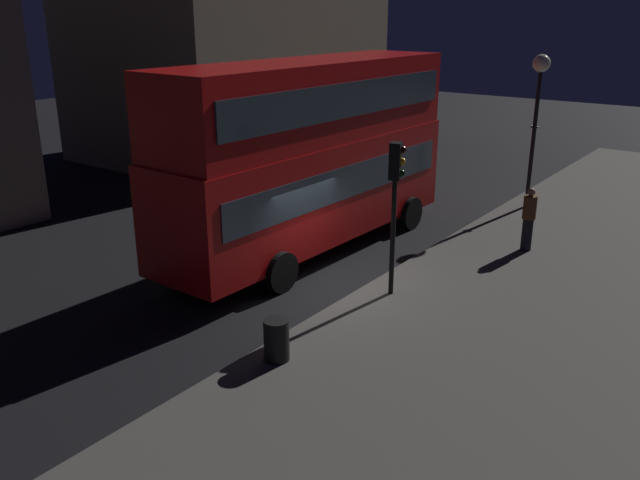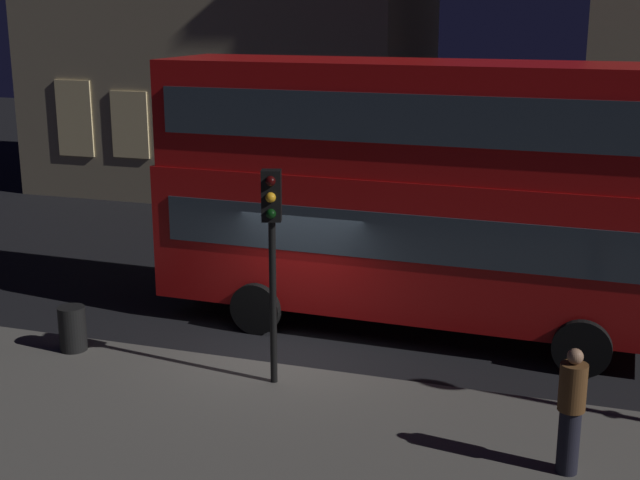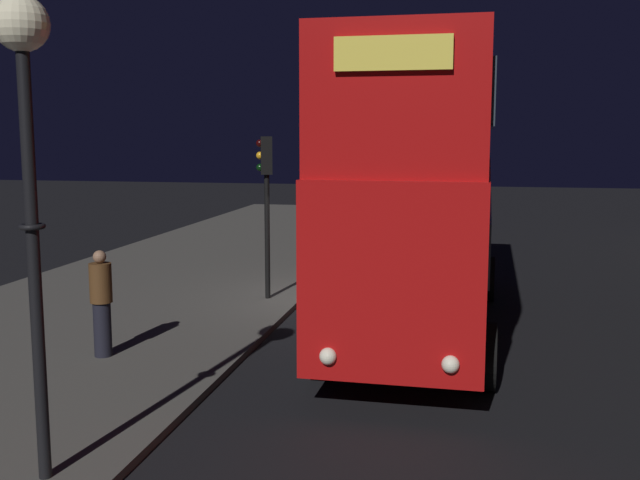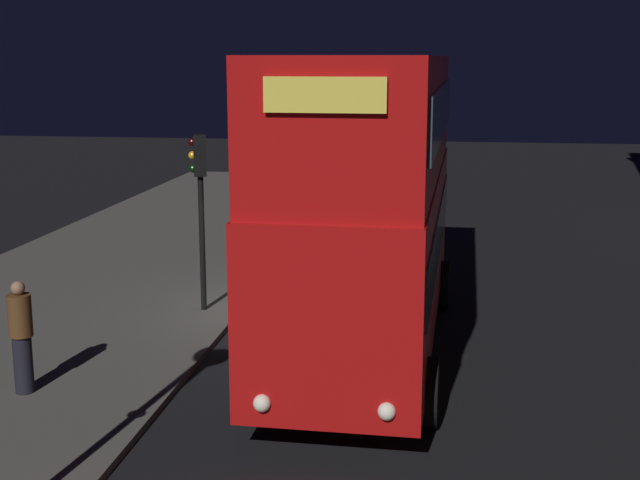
% 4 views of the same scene
% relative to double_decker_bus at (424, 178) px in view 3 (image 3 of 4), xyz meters
% --- Properties ---
extents(ground_plane, '(80.00, 80.00, 0.00)m').
position_rel_double_decker_bus_xyz_m(ground_plane, '(-1.88, -2.20, -3.02)').
color(ground_plane, black).
extents(sidewalk_slab, '(44.00, 7.68, 0.12)m').
position_rel_double_decker_bus_xyz_m(sidewalk_slab, '(-1.88, -6.70, -2.96)').
color(sidewalk_slab, '#4C4944').
rests_on(sidewalk_slab, ground).
extents(double_decker_bus, '(10.44, 3.04, 5.39)m').
position_rel_double_decker_bus_xyz_m(double_decker_bus, '(0.00, 0.00, 0.00)').
color(double_decker_bus, '#B20F0F').
rests_on(double_decker_bus, ground).
extents(traffic_light_near_kerb, '(0.38, 0.40, 3.71)m').
position_rel_double_decker_bus_xyz_m(traffic_light_near_kerb, '(-1.54, -3.64, -0.23)').
color(traffic_light_near_kerb, black).
rests_on(traffic_light_near_kerb, sidewalk_slab).
extents(street_lamp, '(0.58, 0.58, 5.17)m').
position_rel_double_decker_bus_xyz_m(street_lamp, '(7.79, -3.61, 1.14)').
color(street_lamp, black).
rests_on(street_lamp, sidewalk_slab).
extents(pedestrian, '(0.38, 0.38, 1.83)m').
position_rel_double_decker_bus_xyz_m(pedestrian, '(3.42, -5.17, -1.96)').
color(pedestrian, black).
rests_on(pedestrian, sidewalk_slab).
extents(litter_bin, '(0.51, 0.51, 0.85)m').
position_rel_double_decker_bus_xyz_m(litter_bin, '(-5.66, -3.47, -2.48)').
color(litter_bin, black).
rests_on(litter_bin, sidewalk_slab).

